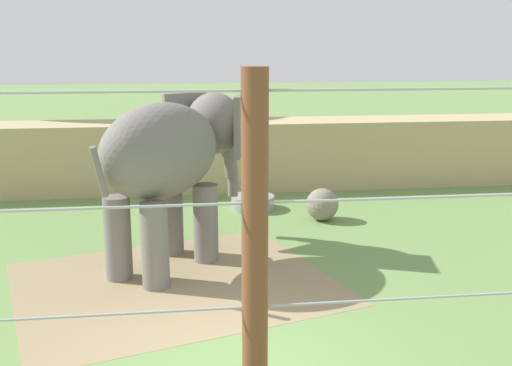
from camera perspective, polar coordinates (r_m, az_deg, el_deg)
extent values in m
cube|color=#937F5B|center=(11.00, -7.60, -9.26)|extent=(6.39, 5.83, 0.01)
cube|color=tan|center=(17.85, -5.22, 2.61)|extent=(36.00, 1.80, 1.95)
cylinder|color=slate|center=(12.30, -7.92, -3.17)|extent=(0.48, 0.48, 1.51)
cylinder|color=slate|center=(11.83, -4.70, -3.74)|extent=(0.48, 0.48, 1.51)
cylinder|color=slate|center=(11.17, -12.74, -5.02)|extent=(0.48, 0.48, 1.51)
cylinder|color=slate|center=(10.65, -9.40, -5.76)|extent=(0.48, 0.48, 1.51)
ellipsoid|color=slate|center=(11.13, -8.86, 2.99)|extent=(2.90, 3.16, 1.73)
ellipsoid|color=slate|center=(12.50, -3.88, 5.58)|extent=(1.59, 1.57, 1.25)
cube|color=slate|center=(12.77, -6.59, 5.68)|extent=(0.91, 0.55, 1.19)
cube|color=slate|center=(12.06, -1.58, 5.34)|extent=(0.31, 0.97, 1.19)
cylinder|color=slate|center=(12.94, -2.72, 3.85)|extent=(0.59, 0.63, 0.68)
cylinder|color=slate|center=(13.13, -2.40, 1.88)|extent=(0.46, 0.48, 0.63)
cylinder|color=slate|center=(13.30, -2.18, 0.05)|extent=(0.31, 0.31, 0.59)
cylinder|color=slate|center=(9.99, -14.40, 0.99)|extent=(0.28, 0.33, 0.86)
sphere|color=gray|center=(14.67, 6.18, -2.00)|extent=(0.77, 0.77, 0.77)
cylinder|color=brown|center=(4.62, -0.10, -14.60)|extent=(0.19, 0.19, 3.97)
cylinder|color=#B7B7BC|center=(4.52, 1.25, -11.38)|extent=(11.81, 0.02, 0.02)
cylinder|color=#B7B7BC|center=(4.26, 1.30, -1.83)|extent=(11.81, 0.02, 0.02)
cylinder|color=#B7B7BC|center=(4.13, 1.35, 8.62)|extent=(11.81, 0.02, 0.02)
cylinder|color=gray|center=(15.61, -0.29, -1.82)|extent=(1.10, 1.10, 0.35)
cylinder|color=#38607A|center=(15.58, -0.30, -1.31)|extent=(1.01, 1.01, 0.02)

